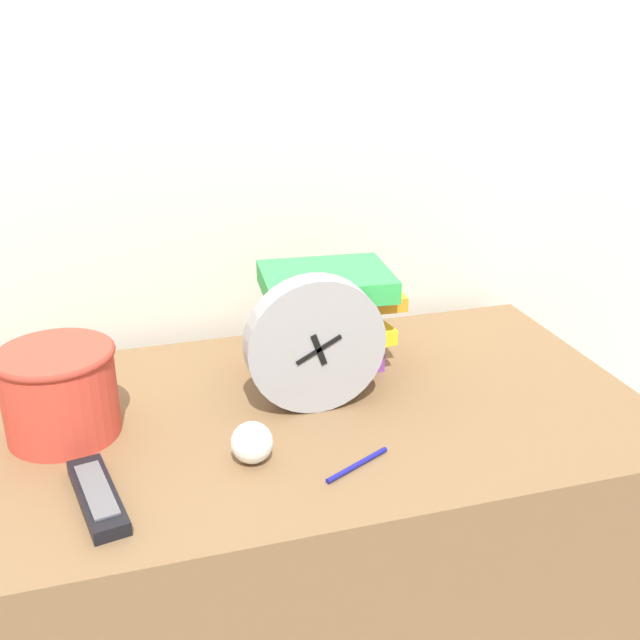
{
  "coord_description": "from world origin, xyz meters",
  "views": [
    {
      "loc": [
        -0.21,
        -0.74,
        1.35
      ],
      "look_at": [
        0.12,
        0.38,
        0.85
      ],
      "focal_mm": 42.0,
      "sensor_mm": 36.0,
      "label": 1
    }
  ],
  "objects": [
    {
      "name": "wall_back",
      "position": [
        0.0,
        0.71,
        1.2
      ],
      "size": [
        6.0,
        0.04,
        2.4
      ],
      "color": "silver",
      "rests_on": "ground_plane"
    },
    {
      "name": "desk",
      "position": [
        0.0,
        0.32,
        0.36
      ],
      "size": [
        1.29,
        0.64,
        0.73
      ],
      "color": "brown",
      "rests_on": "ground_plane"
    },
    {
      "name": "desk_clock",
      "position": [
        0.1,
        0.32,
        0.84
      ],
      "size": [
        0.23,
        0.05,
        0.23
      ],
      "color": "#99999E",
      "rests_on": "desk"
    },
    {
      "name": "book_stack",
      "position": [
        0.15,
        0.45,
        0.83
      ],
      "size": [
        0.26,
        0.22,
        0.19
      ],
      "color": "#7A3899",
      "rests_on": "desk"
    },
    {
      "name": "basket",
      "position": [
        -0.3,
        0.35,
        0.8
      ],
      "size": [
        0.18,
        0.18,
        0.14
      ],
      "color": "#C63D2D",
      "rests_on": "desk"
    },
    {
      "name": "tv_remote",
      "position": [
        -0.26,
        0.15,
        0.74
      ],
      "size": [
        0.08,
        0.18,
        0.02
      ],
      "color": "black",
      "rests_on": "desk"
    },
    {
      "name": "crumpled_paper_ball",
      "position": [
        -0.04,
        0.19,
        0.76
      ],
      "size": [
        0.06,
        0.06,
        0.06
      ],
      "color": "white",
      "rests_on": "desk"
    },
    {
      "name": "pen",
      "position": [
        0.11,
        0.13,
        0.73
      ],
      "size": [
        0.11,
        0.06,
        0.01
      ],
      "color": "navy",
      "rests_on": "desk"
    }
  ]
}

